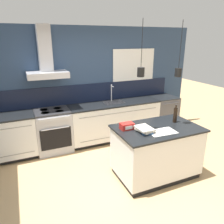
{
  "coord_description": "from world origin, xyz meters",
  "views": [
    {
      "loc": [
        -1.42,
        -2.77,
        2.32
      ],
      "look_at": [
        0.1,
        0.7,
        1.05
      ],
      "focal_mm": 35.0,
      "sensor_mm": 36.0,
      "label": 1
    }
  ],
  "objects_px": {
    "bottle_on_island": "(175,115)",
    "book_stack": "(145,129)",
    "dishwasher": "(162,113)",
    "red_supply_box": "(127,126)",
    "oven_range": "(53,131)"
  },
  "relations": [
    {
      "from": "bottle_on_island",
      "to": "book_stack",
      "type": "bearing_deg",
      "value": -167.72
    },
    {
      "from": "dishwasher",
      "to": "bottle_on_island",
      "type": "xyz_separation_m",
      "value": [
        -0.92,
        -1.58,
        0.59
      ]
    },
    {
      "from": "book_stack",
      "to": "red_supply_box",
      "type": "bearing_deg",
      "value": 134.21
    },
    {
      "from": "bottle_on_island",
      "to": "red_supply_box",
      "type": "xyz_separation_m",
      "value": [
        -0.93,
        0.06,
        -0.09
      ]
    },
    {
      "from": "dishwasher",
      "to": "red_supply_box",
      "type": "relative_size",
      "value": 4.22
    },
    {
      "from": "oven_range",
      "to": "bottle_on_island",
      "type": "xyz_separation_m",
      "value": [
        1.91,
        -1.57,
        0.59
      ]
    },
    {
      "from": "oven_range",
      "to": "dishwasher",
      "type": "height_order",
      "value": "same"
    },
    {
      "from": "red_supply_box",
      "to": "book_stack",
      "type": "bearing_deg",
      "value": -45.79
    },
    {
      "from": "dishwasher",
      "to": "book_stack",
      "type": "relative_size",
      "value": 2.77
    },
    {
      "from": "dishwasher",
      "to": "oven_range",
      "type": "bearing_deg",
      "value": -179.91
    },
    {
      "from": "oven_range",
      "to": "book_stack",
      "type": "height_order",
      "value": "book_stack"
    },
    {
      "from": "bottle_on_island",
      "to": "book_stack",
      "type": "relative_size",
      "value": 1.0
    },
    {
      "from": "oven_range",
      "to": "red_supply_box",
      "type": "height_order",
      "value": "red_supply_box"
    },
    {
      "from": "bottle_on_island",
      "to": "book_stack",
      "type": "distance_m",
      "value": 0.74
    },
    {
      "from": "dishwasher",
      "to": "book_stack",
      "type": "bearing_deg",
      "value": -133.45
    }
  ]
}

